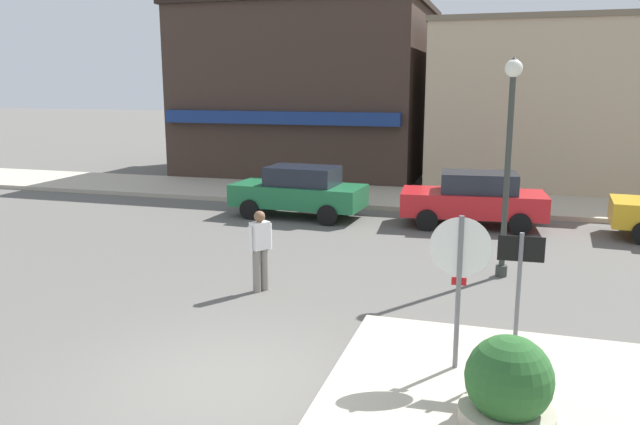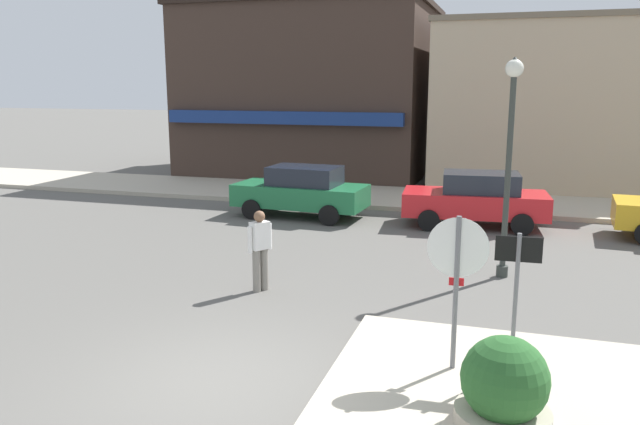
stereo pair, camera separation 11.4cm
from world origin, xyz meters
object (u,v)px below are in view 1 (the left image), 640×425
at_px(parked_car_nearest, 299,191).
at_px(pedestrian_crossing_near, 260,248).
at_px(parked_car_second, 474,198).
at_px(planter, 508,392).
at_px(stop_sign, 459,273).
at_px(one_way_sign, 518,289).
at_px(lamp_post, 509,137).

relative_size(parked_car_nearest, pedestrian_crossing_near, 2.54).
bearing_deg(parked_car_second, planter, -84.99).
xyz_separation_m(stop_sign, pedestrian_crossing_near, (-3.98, 2.68, -0.65)).
bearing_deg(parked_car_second, pedestrian_crossing_near, -117.64).
relative_size(stop_sign, pedestrian_crossing_near, 1.43).
relative_size(one_way_sign, planter, 1.71).
xyz_separation_m(lamp_post, parked_car_nearest, (-6.03, 4.51, -2.15)).
height_order(stop_sign, one_way_sign, stop_sign).
relative_size(parked_car_second, pedestrian_crossing_near, 2.57).
relative_size(planter, parked_car_nearest, 0.30).
bearing_deg(pedestrian_crossing_near, parked_car_second, 62.36).
distance_m(lamp_post, parked_car_second, 5.24).
xyz_separation_m(stop_sign, planter, (0.69, -1.36, -0.96)).
bearing_deg(parked_car_nearest, stop_sign, -60.20).
xyz_separation_m(lamp_post, pedestrian_crossing_near, (-4.54, -2.35, -2.09)).
relative_size(planter, lamp_post, 0.27).
distance_m(planter, parked_car_second, 11.14).
height_order(one_way_sign, parked_car_nearest, one_way_sign).
bearing_deg(pedestrian_crossing_near, one_way_sign, -28.51).
relative_size(one_way_sign, parked_car_second, 0.51).
height_order(parked_car_second, pedestrian_crossing_near, pedestrian_crossing_near).
bearing_deg(parked_car_nearest, one_way_sign, -56.56).
height_order(planter, parked_car_nearest, parked_car_nearest).
height_order(stop_sign, parked_car_second, stop_sign).
bearing_deg(stop_sign, lamp_post, 83.62).
distance_m(parked_car_second, pedestrian_crossing_near, 7.96).
relative_size(one_way_sign, pedestrian_crossing_near, 1.30).
bearing_deg(pedestrian_crossing_near, parked_car_nearest, 102.21).
xyz_separation_m(parked_car_second, pedestrian_crossing_near, (-3.70, -7.06, 0.06)).
height_order(lamp_post, pedestrian_crossing_near, lamp_post).
relative_size(stop_sign, lamp_post, 0.51).
relative_size(planter, parked_car_second, 0.30).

